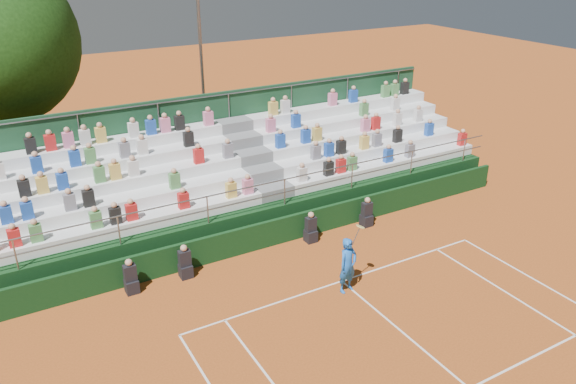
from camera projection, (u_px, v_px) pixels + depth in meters
ground at (342, 281)px, 18.11m from camera, size 90.00×90.00×0.00m
courtside_wall at (292, 227)px, 20.44m from camera, size 20.00×0.15×1.00m
line_officials at (256, 245)px, 19.33m from camera, size 9.48×0.40×1.19m
grandstand at (252, 183)px, 22.76m from camera, size 20.00×5.20×4.40m
tennis_player at (348, 265)px, 17.27m from camera, size 0.90×0.55×2.22m
floodlight_mast at (201, 53)px, 26.86m from camera, size 0.60×0.25×8.89m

